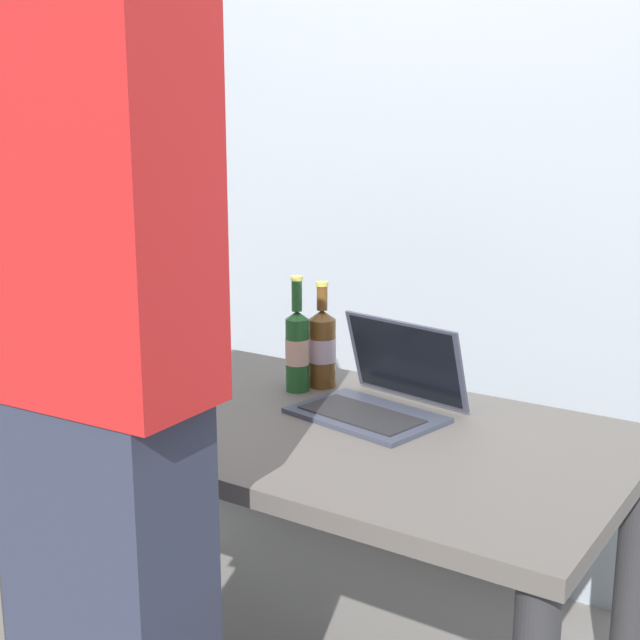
# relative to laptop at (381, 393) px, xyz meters

# --- Properties ---
(desk) EXTENTS (1.55, 0.82, 0.75)m
(desk) POSITION_rel_laptop_xyz_m (-0.13, -0.13, -0.17)
(desk) COLOR #56514C
(desk) RESTS_ON ground
(laptop) EXTENTS (0.40, 0.36, 0.22)m
(laptop) POSITION_rel_laptop_xyz_m (0.00, 0.00, 0.00)
(laptop) COLOR #383D4C
(laptop) RESTS_ON desk
(beer_bottle_green) EXTENTS (0.06, 0.06, 0.31)m
(beer_bottle_green) POSITION_rel_laptop_xyz_m (-0.28, 0.03, 0.07)
(beer_bottle_green) COLOR #1E5123
(beer_bottle_green) RESTS_ON desk
(beer_bottle_amber) EXTENTS (0.08, 0.08, 0.29)m
(beer_bottle_amber) POSITION_rel_laptop_xyz_m (-0.25, 0.11, 0.06)
(beer_bottle_amber) COLOR brown
(beer_bottle_amber) RESTS_ON desk
(person_figure) EXTENTS (0.40, 0.29, 1.90)m
(person_figure) POSITION_rel_laptop_xyz_m (-0.09, -0.82, 0.17)
(person_figure) COLOR #2D3347
(person_figure) RESTS_ON ground
(back_wall) EXTENTS (6.00, 0.10, 2.60)m
(back_wall) POSITION_rel_laptop_xyz_m (-0.13, 0.72, 0.50)
(back_wall) COLOR #99A3AD
(back_wall) RESTS_ON ground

